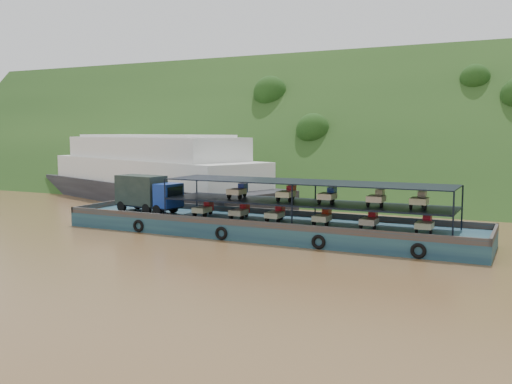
% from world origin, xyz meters
% --- Properties ---
extents(ground, '(160.00, 160.00, 0.00)m').
position_xyz_m(ground, '(0.00, 0.00, 0.00)').
color(ground, brown).
rests_on(ground, ground).
extents(hillside, '(140.00, 39.60, 39.60)m').
position_xyz_m(hillside, '(0.00, 36.00, 0.00)').
color(hillside, '#1B3714').
rests_on(hillside, ground).
extents(cargo_barge, '(35.00, 7.18, 4.54)m').
position_xyz_m(cargo_barge, '(-0.76, 0.30, 1.11)').
color(cargo_barge, '#132B43').
rests_on(cargo_barge, ground).
extents(passenger_ferry, '(40.92, 23.86, 8.10)m').
position_xyz_m(passenger_ferry, '(-22.40, 15.59, 3.51)').
color(passenger_ferry, black).
rests_on(passenger_ferry, ground).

